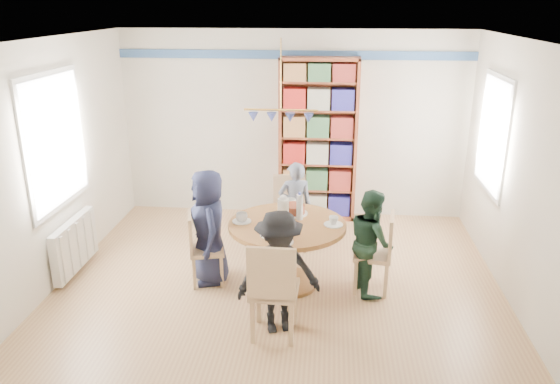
# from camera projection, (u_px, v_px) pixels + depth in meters

# --- Properties ---
(ground) EXTENTS (5.00, 5.00, 0.00)m
(ground) POSITION_uv_depth(u_px,v_px,m) (277.00, 293.00, 6.03)
(ground) COLOR tan
(room_shell) EXTENTS (5.00, 5.00, 5.00)m
(room_shell) POSITION_uv_depth(u_px,v_px,m) (261.00, 129.00, 6.32)
(room_shell) COLOR white
(room_shell) RESTS_ON ground
(radiator) EXTENTS (0.12, 1.00, 0.60)m
(radiator) POSITION_uv_depth(u_px,v_px,m) (75.00, 245.00, 6.41)
(radiator) COLOR silver
(radiator) RESTS_ON ground
(dining_table) EXTENTS (1.30, 1.30, 0.75)m
(dining_table) POSITION_uv_depth(u_px,v_px,m) (287.00, 239.00, 6.05)
(dining_table) COLOR olive
(dining_table) RESTS_ON ground
(chair_left) EXTENTS (0.46, 0.46, 0.85)m
(chair_left) POSITION_uv_depth(u_px,v_px,m) (200.00, 245.00, 6.12)
(chair_left) COLOR tan
(chair_left) RESTS_ON ground
(chair_right) EXTENTS (0.45, 0.45, 0.90)m
(chair_right) POSITION_uv_depth(u_px,v_px,m) (380.00, 249.00, 5.94)
(chair_right) COLOR tan
(chair_right) RESTS_ON ground
(chair_far) EXTENTS (0.48, 0.48, 0.94)m
(chair_far) POSITION_uv_depth(u_px,v_px,m) (290.00, 208.00, 7.06)
(chair_far) COLOR tan
(chair_far) RESTS_ON ground
(chair_near) EXTENTS (0.46, 0.46, 1.01)m
(chair_near) POSITION_uv_depth(u_px,v_px,m) (273.00, 287.00, 5.05)
(chair_near) COLOR tan
(chair_near) RESTS_ON ground
(person_left) EXTENTS (0.63, 0.76, 1.33)m
(person_left) POSITION_uv_depth(u_px,v_px,m) (209.00, 227.00, 6.11)
(person_left) COLOR #181C36
(person_left) RESTS_ON ground
(person_right) EXTENTS (0.57, 0.66, 1.18)m
(person_right) POSITION_uv_depth(u_px,v_px,m) (371.00, 242.00, 5.92)
(person_right) COLOR #183022
(person_right) RESTS_ON ground
(person_far) EXTENTS (0.48, 0.36, 1.18)m
(person_far) POSITION_uv_depth(u_px,v_px,m) (295.00, 207.00, 6.91)
(person_far) COLOR gray
(person_far) RESTS_ON ground
(person_near) EXTENTS (0.90, 0.67, 1.24)m
(person_near) POSITION_uv_depth(u_px,v_px,m) (279.00, 272.00, 5.18)
(person_near) COLOR black
(person_near) RESTS_ON ground
(bookshelf) EXTENTS (1.11, 0.33, 2.34)m
(bookshelf) POSITION_uv_depth(u_px,v_px,m) (318.00, 142.00, 7.82)
(bookshelf) COLOR brown
(bookshelf) RESTS_ON ground
(tableware) EXTENTS (1.22, 1.22, 0.32)m
(tableware) POSITION_uv_depth(u_px,v_px,m) (285.00, 216.00, 5.99)
(tableware) COLOR white
(tableware) RESTS_ON dining_table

